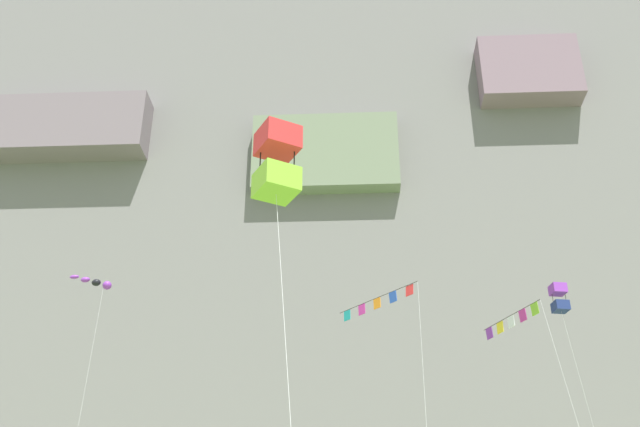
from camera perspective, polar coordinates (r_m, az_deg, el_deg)
name	(u,v)px	position (r m, az deg, el deg)	size (l,w,h in m)	color
cliff_face	(331,252)	(83.74, 0.85, -2.91)	(180.00, 33.56, 75.50)	slate
kite_box_mid_left	(559,299)	(46.14, 17.74, -6.19)	(2.14, 1.57, 19.33)	purple
kite_windsock_low_right	(97,284)	(50.10, -16.60, -5.19)	(2.76, 3.97, 21.32)	purple
kite_box_upper_mid	(277,162)	(18.75, -3.27, 3.92)	(1.80, 3.32, 13.25)	red
kite_banner_far_right	(380,314)	(36.16, 4.59, -7.63)	(3.70, 7.19, 15.83)	black
kite_banner_front_field	(515,330)	(37.12, 14.63, -8.55)	(2.98, 7.97, 14.97)	black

